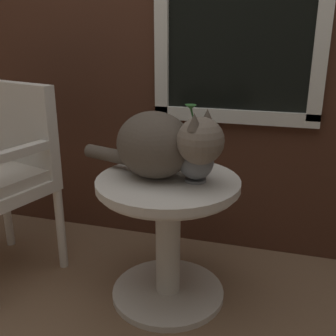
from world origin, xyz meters
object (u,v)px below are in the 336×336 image
object	(u,v)px
cat	(161,144)
pewter_vase_with_ivy	(196,158)
wicker_side_table	(168,220)
wicker_chair	(1,168)

from	to	relation	value
cat	pewter_vase_with_ivy	distance (m)	0.15
cat	pewter_vase_with_ivy	bearing A→B (deg)	2.27
pewter_vase_with_ivy	cat	bearing A→B (deg)	-177.73
cat	wicker_side_table	bearing A→B (deg)	-3.45
wicker_chair	cat	size ratio (longest dim) A/B	1.40
wicker_side_table	pewter_vase_with_ivy	xyz separation A→B (m)	(0.12, 0.01, 0.30)
wicker_chair	cat	xyz separation A→B (m)	(0.82, -0.00, 0.19)
wicker_side_table	wicker_chair	distance (m)	0.86
wicker_side_table	cat	distance (m)	0.35
wicker_side_table	wicker_chair	bearing A→B (deg)	179.86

